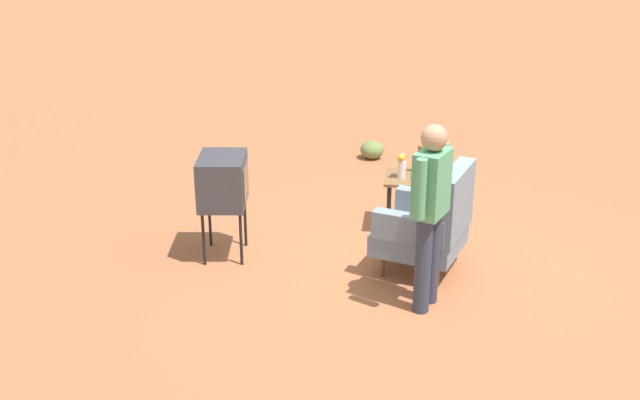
{
  "coord_description": "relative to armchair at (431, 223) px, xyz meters",
  "views": [
    {
      "loc": [
        6.56,
        -0.06,
        3.31
      ],
      "look_at": [
        -0.12,
        -0.9,
        0.65
      ],
      "focal_mm": 42.85,
      "sensor_mm": 36.0,
      "label": 1
    }
  ],
  "objects": [
    {
      "name": "bottle_tall_amber",
      "position": [
        -1.17,
        -0.1,
        0.24
      ],
      "size": [
        0.07,
        0.07,
        0.3
      ],
      "primitive_type": "cylinder",
      "color": "brown",
      "rests_on": "side_table"
    },
    {
      "name": "soda_can_red",
      "position": [
        -0.94,
        -0.13,
        0.15
      ],
      "size": [
        0.07,
        0.07,
        0.12
      ],
      "primitive_type": "cylinder",
      "color": "red",
      "rests_on": "side_table"
    },
    {
      "name": "tv_on_stand",
      "position": [
        -0.11,
        -2.0,
        0.28
      ],
      "size": [
        0.65,
        0.51,
        1.03
      ],
      "color": "black",
      "rests_on": "ground"
    },
    {
      "name": "flower_vase",
      "position": [
        -0.98,
        -0.3,
        0.24
      ],
      "size": [
        0.15,
        0.1,
        0.27
      ],
      "color": "silver",
      "rests_on": "side_table"
    },
    {
      "name": "shrub_near",
      "position": [
        -3.34,
        -0.74,
        -0.37
      ],
      "size": [
        0.32,
        0.32,
        0.25
      ],
      "primitive_type": "ellipsoid",
      "color": "olive",
      "rests_on": "ground"
    },
    {
      "name": "person_standing",
      "position": [
        0.68,
        -0.03,
        0.44
      ],
      "size": [
        0.54,
        0.34,
        1.64
      ],
      "color": "#2D3347",
      "rests_on": "ground"
    },
    {
      "name": "ground_plane",
      "position": [
        0.05,
        -0.15,
        -0.5
      ],
      "size": [
        60.0,
        60.0,
        0.0
      ],
      "primitive_type": "plane",
      "color": "#A05B38"
    },
    {
      "name": "side_table",
      "position": [
        -1.03,
        -0.2,
        0.0
      ],
      "size": [
        0.56,
        0.56,
        0.59
      ],
      "color": "black",
      "rests_on": "ground"
    },
    {
      "name": "armchair",
      "position": [
        0.0,
        0.0,
        0.0
      ],
      "size": [
        0.96,
        0.97,
        1.06
      ],
      "color": "brown",
      "rests_on": "ground"
    }
  ]
}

